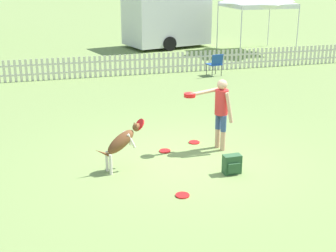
{
  "coord_description": "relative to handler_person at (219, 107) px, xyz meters",
  "views": [
    {
      "loc": [
        -2.81,
        -8.51,
        3.72
      ],
      "look_at": [
        -0.4,
        0.02,
        0.74
      ],
      "focal_mm": 50.0,
      "sensor_mm": 36.0,
      "label": 1
    }
  ],
  "objects": [
    {
      "name": "handler_person",
      "position": [
        0.0,
        0.0,
        0.0
      ],
      "size": [
        1.01,
        0.46,
        1.54
      ],
      "rotation": [
        0.0,
        0.0,
        -4.48
      ],
      "color": "tan",
      "rests_on": "ground_plane"
    },
    {
      "name": "ground_plane",
      "position": [
        -0.81,
        -0.33,
        -0.96
      ],
      "size": [
        240.0,
        240.0,
        0.0
      ],
      "primitive_type": "plane",
      "color": "olive"
    },
    {
      "name": "leaping_dog",
      "position": [
        -2.19,
        -0.54,
        -0.37
      ],
      "size": [
        1.04,
        0.44,
        0.98
      ],
      "rotation": [
        0.0,
        0.0,
        -1.33
      ],
      "color": "brown",
      "rests_on": "ground_plane"
    },
    {
      "name": "picket_fence",
      "position": [
        -0.81,
        7.86,
        -0.57
      ],
      "size": [
        25.26,
        0.04,
        0.77
      ],
      "color": "beige",
      "rests_on": "ground_plane"
    },
    {
      "name": "frisbee_far_scatter",
      "position": [
        -0.37,
        0.5,
        -0.95
      ],
      "size": [
        0.24,
        0.24,
        0.02
      ],
      "color": "red",
      "rests_on": "ground_plane"
    },
    {
      "name": "backpack_on_grass",
      "position": [
        -0.22,
        -1.27,
        -0.78
      ],
      "size": [
        0.34,
        0.23,
        0.37
      ],
      "color": "#2D5633",
      "rests_on": "ground_plane"
    },
    {
      "name": "folding_chair_blue_left",
      "position": [
        2.6,
        6.86,
        -0.47
      ],
      "size": [
        0.54,
        0.56,
        0.81
      ],
      "rotation": [
        0.0,
        0.0,
        3.33
      ],
      "color": "#333338",
      "rests_on": "ground_plane"
    },
    {
      "name": "frisbee_midfield",
      "position": [
        -1.15,
        0.17,
        -0.95
      ],
      "size": [
        0.24,
        0.24,
        0.02
      ],
      "color": "red",
      "rests_on": "ground_plane"
    },
    {
      "name": "frisbee_near_dog",
      "position": [
        -0.01,
        -0.88,
        -0.95
      ],
      "size": [
        0.24,
        0.24,
        0.02
      ],
      "color": "red",
      "rests_on": "ground_plane"
    },
    {
      "name": "equipment_trailer",
      "position": [
        2.71,
        13.86,
        0.31
      ],
      "size": [
        4.84,
        3.15,
        2.41
      ],
      "rotation": [
        0.0,
        0.0,
        0.25
      ],
      "color": "silver",
      "rests_on": "ground_plane"
    },
    {
      "name": "frisbee_near_handler",
      "position": [
        -1.41,
        -1.92,
        -0.95
      ],
      "size": [
        0.24,
        0.24,
        0.02
      ],
      "color": "red",
      "rests_on": "ground_plane"
    }
  ]
}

